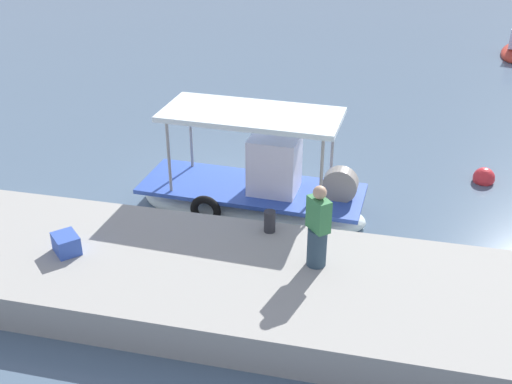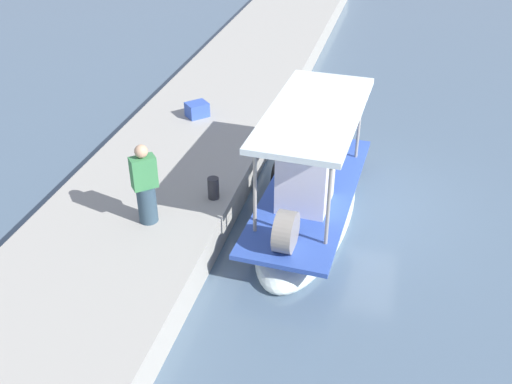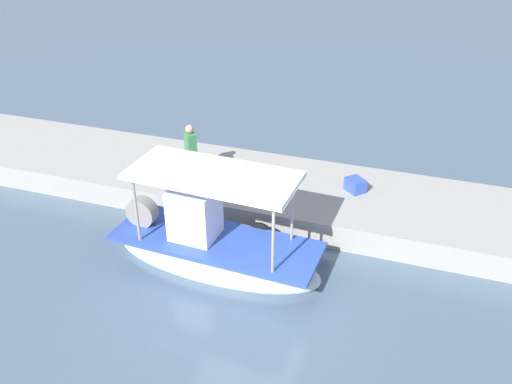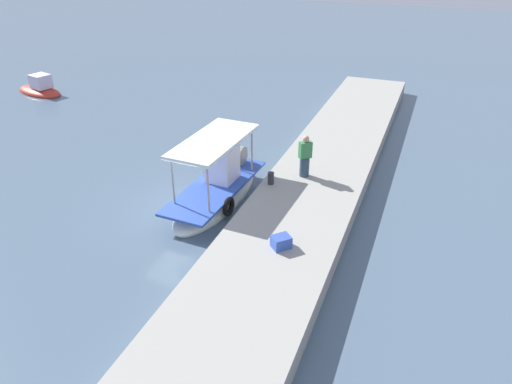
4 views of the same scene
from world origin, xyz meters
TOP-DOWN VIEW (x-y plane):
  - ground_plane at (0.00, 0.00)m, footprint 120.00×120.00m
  - dock_quay at (0.00, -4.21)m, footprint 36.00×3.69m
  - main_fishing_boat at (1.28, -0.86)m, footprint 5.58×2.07m
  - fisherman_near_bollard at (3.14, -3.73)m, footprint 0.53×0.53m
  - mooring_bollard at (2.02, -2.75)m, footprint 0.24×0.24m
  - cargo_crate at (-1.69, -4.42)m, footprint 0.70×0.69m

SIDE VIEW (x-z plane):
  - ground_plane at x=0.00m, z-range 0.00..0.00m
  - dock_quay at x=0.00m, z-range 0.00..0.73m
  - main_fishing_boat at x=1.28m, z-range -0.98..1.96m
  - cargo_crate at x=-1.69m, z-range 0.73..1.11m
  - mooring_bollard at x=2.02m, z-range 0.73..1.20m
  - fisherman_near_bollard at x=3.14m, z-range 0.65..2.33m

